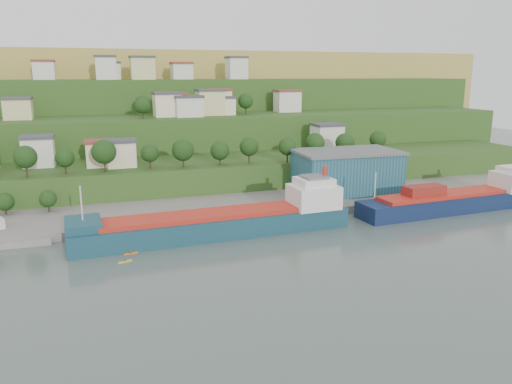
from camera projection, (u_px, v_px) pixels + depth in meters
name	position (u px, v px, depth m)	size (l,w,h in m)	color
ground	(218.00, 247.00, 110.31)	(500.00, 500.00, 0.00)	#44534D
quay	(262.00, 208.00, 142.34)	(220.00, 26.00, 4.00)	slate
hillside	(139.00, 145.00, 265.75)	(360.00, 210.71, 96.00)	#284719
cargo_ship_near	(224.00, 224.00, 118.17)	(66.36, 12.85, 16.97)	#133B4A
cargo_ship_far	(458.00, 201.00, 139.78)	(57.94, 12.73, 15.62)	#0D193C
warehouse	(346.00, 171.00, 152.02)	(31.78, 20.30, 12.80)	#1B4552
dinghy	(22.00, 235.00, 113.55)	(3.94, 1.48, 0.79)	silver
kayak_orange	(131.00, 253.00, 106.09)	(3.12, 1.07, 0.77)	orange
kayak_yellow	(125.00, 261.00, 101.43)	(2.95, 1.60, 0.74)	yellow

